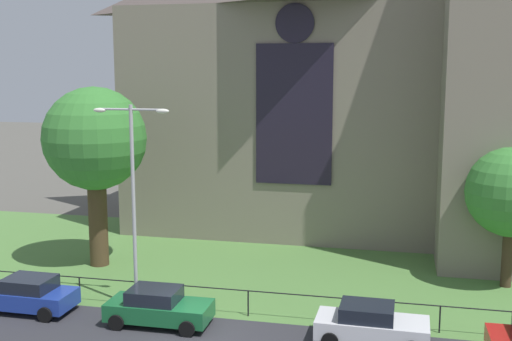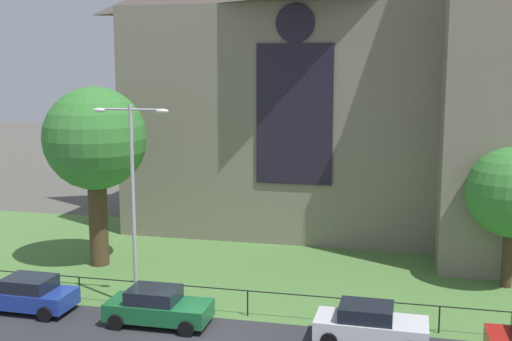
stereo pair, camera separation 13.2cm
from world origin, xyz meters
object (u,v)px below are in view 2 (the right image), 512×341
(parked_car_white, at_px, (370,324))
(parked_car_blue, at_px, (27,294))
(tree_right_near, at_px, (512,193))
(church_building, at_px, (321,69))
(streetlamp_near, at_px, (133,182))
(parked_car_green, at_px, (158,307))
(tree_left_near, at_px, (95,141))

(parked_car_white, bearing_deg, parked_car_blue, -179.04)
(tree_right_near, bearing_deg, parked_car_blue, -158.78)
(church_building, distance_m, parked_car_white, 20.91)
(streetlamp_near, xyz_separation_m, parked_car_green, (1.65, -1.59, -4.80))
(tree_left_near, height_order, parked_car_green, tree_left_near)
(tree_right_near, xyz_separation_m, parked_car_white, (-5.96, -7.92, -3.82))
(parked_car_green, bearing_deg, church_building, 76.66)
(tree_right_near, distance_m, streetlamp_near, 17.36)
(tree_right_near, bearing_deg, parked_car_white, -126.96)
(streetlamp_near, bearing_deg, tree_right_near, 21.87)
(tree_right_near, height_order, parked_car_blue, tree_right_near)
(church_building, bearing_deg, parked_car_blue, -119.21)
(parked_car_green, bearing_deg, tree_left_near, 130.73)
(tree_left_near, bearing_deg, parked_car_blue, -89.86)
(church_building, relative_size, parked_car_blue, 6.16)
(tree_left_near, bearing_deg, streetlamp_near, -50.18)
(church_building, height_order, parked_car_green, church_building)
(parked_car_green, distance_m, parked_car_white, 8.48)
(church_building, bearing_deg, streetlamp_near, -109.09)
(tree_right_near, bearing_deg, tree_left_near, -176.68)
(tree_right_near, xyz_separation_m, streetlamp_near, (-16.09, -6.46, 0.99))
(church_building, distance_m, parked_car_blue, 22.84)
(parked_car_blue, bearing_deg, streetlamp_near, -160.52)
(tree_left_near, bearing_deg, parked_car_white, -24.89)
(parked_car_white, bearing_deg, church_building, 104.44)
(church_building, xyz_separation_m, parked_car_blue, (-10.13, -18.12, -9.53))
(parked_car_white, bearing_deg, streetlamp_near, 172.61)
(tree_right_near, height_order, parked_car_green, tree_right_near)
(streetlamp_near, xyz_separation_m, parked_car_blue, (-4.38, -1.49, -4.80))
(parked_car_green, relative_size, parked_car_white, 1.00)
(parked_car_blue, distance_m, parked_car_white, 14.50)
(tree_right_near, relative_size, parked_car_green, 1.59)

